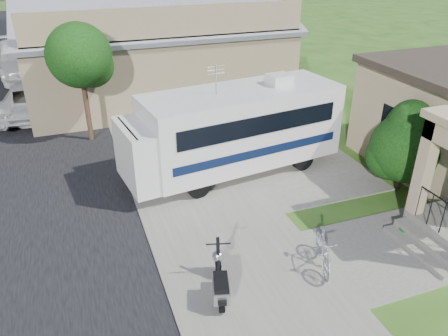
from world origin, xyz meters
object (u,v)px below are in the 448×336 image
object	(u,v)px
bicycle	(323,252)
pickup_truck	(35,97)
shrub	(406,144)
garden_hose	(406,232)
scooter	(220,281)
van	(20,59)
motorhome	(234,128)

from	to	relation	value
bicycle	pickup_truck	world-z (taller)	pickup_truck
shrub	garden_hose	distance (m)	3.09
scooter	shrub	bearing A→B (deg)	36.50
van	shrub	bearing A→B (deg)	-67.19
scooter	garden_hose	distance (m)	5.58
pickup_truck	van	xyz separation A→B (m)	(-0.91, 7.11, 0.17)
motorhome	garden_hose	world-z (taller)	motorhome
shrub	bicycle	distance (m)	5.30
motorhome	shrub	xyz separation A→B (m)	(4.65, -2.81, -0.10)
scooter	pickup_truck	xyz separation A→B (m)	(-4.00, 14.08, 0.30)
pickup_truck	van	distance (m)	7.17
shrub	pickup_truck	distance (m)	15.92
motorhome	scooter	world-z (taller)	motorhome
motorhome	van	distance (m)	17.33
motorhome	scooter	bearing A→B (deg)	-121.79
motorhome	van	xyz separation A→B (m)	(-7.37, 15.66, -0.67)
scooter	pickup_truck	size ratio (longest dim) A/B	0.28
van	garden_hose	bearing A→B (deg)	-73.49
motorhome	van	bearing A→B (deg)	107.52
pickup_truck	motorhome	bearing A→B (deg)	133.96
bicycle	pickup_truck	bearing A→B (deg)	135.75
bicycle	shrub	bearing A→B (deg)	50.89
motorhome	pickup_truck	size ratio (longest dim) A/B	1.36
shrub	bicycle	bearing A→B (deg)	-149.47
pickup_truck	garden_hose	bearing A→B (deg)	131.91
shrub	garden_hose	size ratio (longest dim) A/B	7.43
pickup_truck	garden_hose	xyz separation A→B (m)	(9.54, -13.61, -0.69)
van	motorhome	bearing A→B (deg)	-75.04
motorhome	pickup_truck	xyz separation A→B (m)	(-6.47, 8.56, -0.84)
scooter	van	xyz separation A→B (m)	(-4.90, 21.19, 0.47)
bicycle	garden_hose	world-z (taller)	bicycle
shrub	bicycle	world-z (taller)	shrub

